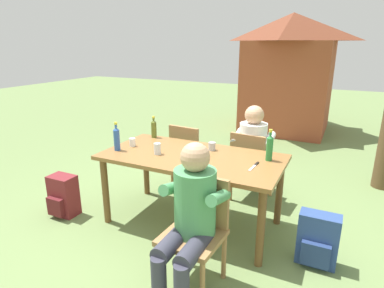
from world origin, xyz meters
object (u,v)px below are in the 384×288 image
at_px(person_in_plaid_shirt, 254,147).
at_px(backpack_by_far_side, 63,196).
at_px(bottle_blue, 117,138).
at_px(cup_white, 132,142).
at_px(cup_steel, 212,146).
at_px(cup_glass, 157,149).
at_px(chair_far_left, 189,153).
at_px(bottle_olive, 154,128).
at_px(bottle_green, 270,147).
at_px(backpack_by_near_side, 318,241).
at_px(dining_table, 192,163).
at_px(table_knife, 255,166).
at_px(chair_near_right, 197,226).
at_px(brick_kiosk, 289,71).
at_px(person_in_white_shirt, 190,213).
at_px(chair_far_right, 250,163).

xyz_separation_m(person_in_plaid_shirt, backpack_by_far_side, (-1.78, -1.35, -0.43)).
bearing_deg(bottle_blue, cup_white, 70.82).
bearing_deg(cup_steel, cup_glass, -141.42).
bearing_deg(chair_far_left, bottle_olive, -126.52).
xyz_separation_m(bottle_green, cup_steel, (-0.61, 0.05, -0.09)).
bearing_deg(bottle_green, backpack_by_near_side, -31.92).
bearing_deg(backpack_by_far_side, dining_table, 19.09).
distance_m(person_in_plaid_shirt, backpack_by_near_side, 1.40).
relative_size(cup_steel, cup_glass, 0.74).
bearing_deg(table_knife, cup_white, 179.71).
bearing_deg(backpack_by_far_side, cup_glass, 18.83).
bearing_deg(chair_near_right, bottle_olive, 133.97).
height_order(cup_white, brick_kiosk, brick_kiosk).
distance_m(bottle_green, table_knife, 0.26).
bearing_deg(bottle_blue, dining_table, 14.04).
height_order(chair_near_right, backpack_by_far_side, chair_near_right).
height_order(bottle_blue, brick_kiosk, brick_kiosk).
relative_size(chair_far_left, cup_steel, 10.14).
height_order(chair_near_right, cup_white, chair_near_right).
distance_m(cup_white, brick_kiosk, 4.60).
relative_size(chair_near_right, brick_kiosk, 0.35).
distance_m(dining_table, cup_white, 0.73).
bearing_deg(cup_white, backpack_by_far_side, -144.60).
relative_size(backpack_by_near_side, backpack_by_far_side, 1.03).
distance_m(bottle_blue, brick_kiosk, 4.78).
relative_size(chair_far_left, person_in_white_shirt, 0.74).
distance_m(person_in_plaid_shirt, table_knife, 0.93).
xyz_separation_m(bottle_green, backpack_by_far_side, (-2.10, -0.67, -0.68)).
bearing_deg(chair_near_right, dining_table, 118.51).
xyz_separation_m(cup_white, backpack_by_near_side, (1.99, -0.13, -0.58)).
relative_size(chair_far_right, cup_steel, 10.14).
bearing_deg(dining_table, cup_white, -178.91).
bearing_deg(chair_near_right, person_in_plaid_shirt, 90.17).
relative_size(chair_near_right, cup_steel, 10.14).
xyz_separation_m(person_in_plaid_shirt, bottle_green, (0.32, -0.68, 0.25)).
xyz_separation_m(dining_table, backpack_by_near_side, (1.27, -0.14, -0.45)).
relative_size(dining_table, bottle_blue, 5.97).
bearing_deg(backpack_by_near_side, bottle_green, 148.08).
bearing_deg(bottle_olive, chair_far_left, 53.48).
bearing_deg(bottle_blue, person_in_white_shirt, -29.50).
bearing_deg(cup_white, cup_glass, -15.48).
relative_size(dining_table, backpack_by_near_side, 3.83).
bearing_deg(cup_glass, bottle_olive, 125.40).
bearing_deg(person_in_white_shirt, cup_steel, 104.65).
relative_size(bottle_blue, cup_glass, 2.64).
distance_m(chair_near_right, backpack_by_far_side, 1.83).
height_order(chair_near_right, cup_glass, cup_glass).
distance_m(chair_far_left, cup_glass, 0.95).
height_order(dining_table, backpack_by_near_side, dining_table).
xyz_separation_m(chair_near_right, bottle_blue, (-1.20, 0.57, 0.41)).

